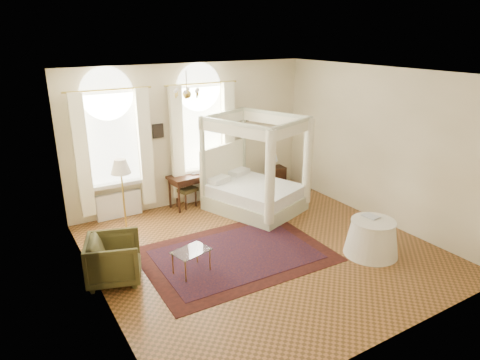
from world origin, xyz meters
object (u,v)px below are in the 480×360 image
at_px(side_table, 372,238).
at_px(nightstand, 277,177).
at_px(stool, 186,191).
at_px(armchair, 114,259).
at_px(writing_desk, 191,179).
at_px(floor_lamp, 121,170).
at_px(coffee_table, 191,253).
at_px(canopy_bed, 255,189).

bearing_deg(side_table, nightstand, 80.80).
height_order(stool, armchair, armchair).
height_order(writing_desk, floor_lamp, floor_lamp).
relative_size(stool, armchair, 0.61).
height_order(writing_desk, coffee_table, writing_desk).
height_order(armchair, side_table, armchair).
distance_m(canopy_bed, writing_desk, 1.55).
xyz_separation_m(stool, coffee_table, (-1.15, -2.75, -0.02)).
distance_m(nightstand, stool, 2.64).
distance_m(floor_lamp, side_table, 5.04).
bearing_deg(canopy_bed, side_table, -76.55).
bearing_deg(floor_lamp, nightstand, 7.64).
relative_size(writing_desk, coffee_table, 1.56).
bearing_deg(stool, floor_lamp, -160.71).
bearing_deg(coffee_table, canopy_bed, 35.67).
relative_size(writing_desk, floor_lamp, 0.70).
height_order(writing_desk, side_table, writing_desk).
relative_size(nightstand, armchair, 0.65).
bearing_deg(armchair, side_table, -91.16).
distance_m(writing_desk, coffee_table, 3.05).
bearing_deg(nightstand, writing_desk, -180.00).
bearing_deg(armchair, stool, -26.64).
xyz_separation_m(writing_desk, armchair, (-2.48, -2.31, -0.27)).
xyz_separation_m(writing_desk, side_table, (1.88, -3.90, -0.33)).
xyz_separation_m(nightstand, writing_desk, (-2.51, -0.00, 0.39)).
relative_size(nightstand, side_table, 0.56).
height_order(canopy_bed, coffee_table, canopy_bed).
relative_size(canopy_bed, floor_lamp, 1.56).
height_order(stool, floor_lamp, floor_lamp).
relative_size(writing_desk, stool, 2.10).
distance_m(nightstand, floor_lamp, 4.44).
xyz_separation_m(stool, floor_lamp, (-1.64, -0.57, 0.94)).
bearing_deg(writing_desk, floor_lamp, -162.02).
bearing_deg(canopy_bed, nightstand, 36.59).
relative_size(canopy_bed, nightstand, 4.36).
height_order(canopy_bed, armchair, canopy_bed).
bearing_deg(stool, writing_desk, -0.00).
distance_m(writing_desk, floor_lamp, 1.98).
height_order(canopy_bed, nightstand, canopy_bed).
relative_size(writing_desk, armchair, 1.28).
relative_size(nightstand, floor_lamp, 0.36).
bearing_deg(coffee_table, stool, 67.27).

